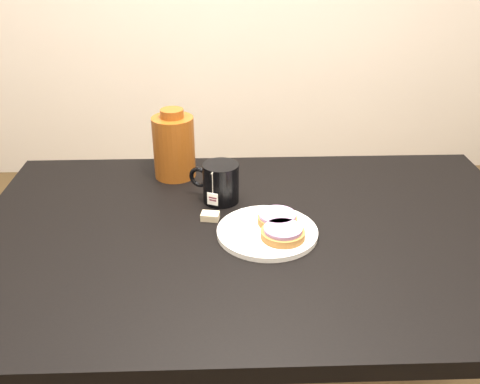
# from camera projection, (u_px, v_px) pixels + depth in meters

# --- Properties ---
(table) EXTENTS (1.40, 0.90, 0.75)m
(table) POSITION_uv_depth(u_px,v_px,m) (257.00, 259.00, 1.35)
(table) COLOR black
(table) RESTS_ON ground_plane
(plate) EXTENTS (0.24, 0.24, 0.02)m
(plate) POSITION_uv_depth(u_px,v_px,m) (267.00, 231.00, 1.29)
(plate) COLOR white
(plate) RESTS_ON table
(bagel_back) EXTENTS (0.12, 0.12, 0.03)m
(bagel_back) POSITION_uv_depth(u_px,v_px,m) (277.00, 219.00, 1.31)
(bagel_back) COLOR brown
(bagel_back) RESTS_ON plate
(bagel_front) EXTENTS (0.14, 0.14, 0.03)m
(bagel_front) POSITION_uv_depth(u_px,v_px,m) (283.00, 233.00, 1.25)
(bagel_front) COLOR brown
(bagel_front) RESTS_ON plate
(mug) EXTENTS (0.15, 0.13, 0.11)m
(mug) POSITION_uv_depth(u_px,v_px,m) (220.00, 182.00, 1.42)
(mug) COLOR black
(mug) RESTS_ON table
(teabag_pouch) EXTENTS (0.05, 0.04, 0.02)m
(teabag_pouch) POSITION_uv_depth(u_px,v_px,m) (210.00, 216.00, 1.35)
(teabag_pouch) COLOR #C6B793
(teabag_pouch) RESTS_ON table
(bagel_package) EXTENTS (0.14, 0.14, 0.20)m
(bagel_package) POSITION_uv_depth(u_px,v_px,m) (174.00, 146.00, 1.55)
(bagel_package) COLOR #5C290C
(bagel_package) RESTS_ON table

